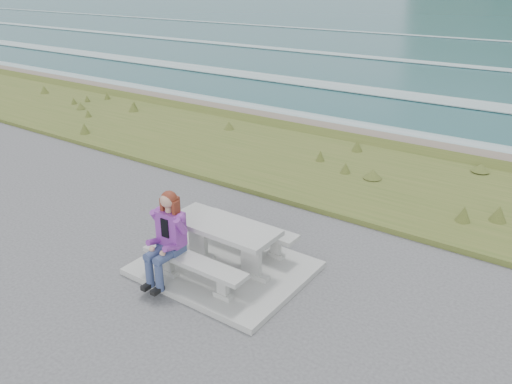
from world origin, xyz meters
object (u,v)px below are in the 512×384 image
picnic_table (223,233)px  seated_woman (165,250)px  bench_seaward (249,230)px  bench_landward (194,266)px

picnic_table → seated_woman: seated_woman is taller
picnic_table → bench_seaward: (0.00, 0.70, -0.23)m
bench_landward → seated_woman: (-0.45, -0.14, 0.18)m
picnic_table → bench_landward: 0.74m
picnic_table → bench_seaward: size_ratio=1.00×
bench_landward → picnic_table: bearing=90.0°
bench_seaward → seated_woman: size_ratio=1.25×
bench_seaward → seated_woman: seated_woman is taller
bench_landward → seated_woman: bearing=-162.9°
bench_landward → bench_seaward: bearing=90.0°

